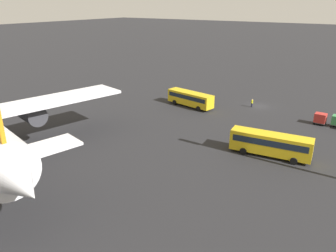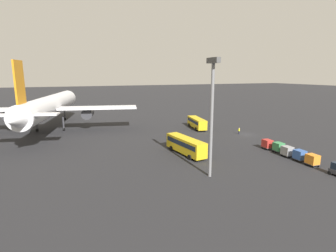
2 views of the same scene
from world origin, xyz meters
The scene contains 5 objects.
ground_plane centered at (0.00, 0.00, 0.00)m, with size 600.00×600.00×0.00m, color #232326.
shuttle_bus_near centered at (11.93, 8.28, 1.84)m, with size 10.73×4.28×3.06m.
shuttle_bus_far centered at (-9.41, 22.39, 1.99)m, with size 11.37×3.86×3.33m.
worker_person centered at (1.00, 1.49, 0.87)m, with size 0.38×0.38×1.74m.
cargo_cart_red centered at (-12.83, 4.67, 1.19)m, with size 2.06×1.76×2.06m.
Camera 1 is at (-21.00, 65.53, 20.64)m, focal length 35.00 mm.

